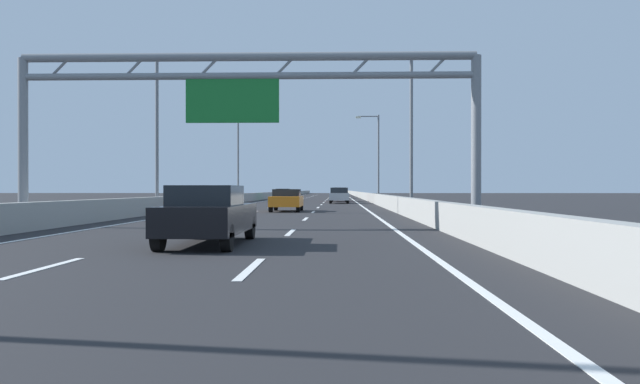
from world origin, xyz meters
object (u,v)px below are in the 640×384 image
object	(u,v)px
red_car	(339,194)
orange_car	(287,200)
streetlamp_left_far	(240,153)
blue_car	(340,193)
streetlamp_right_mid	(407,122)
silver_car	(339,195)
black_car	(209,214)
yellow_car	(339,194)
green_car	(283,194)
streetlamp_left_mid	(161,123)
streetlamp_right_far	(376,152)
sign_gantry	(245,93)

from	to	relation	value
red_car	orange_car	bearing A→B (deg)	-96.04
streetlamp_left_far	blue_car	world-z (taller)	streetlamp_left_far
streetlamp_right_mid	silver_car	xyz separation A→B (m)	(-4.07, 23.76, -4.61)
black_car	yellow_car	distance (m)	79.36
red_car	green_car	bearing A→B (deg)	130.46
streetlamp_left_mid	silver_car	distance (m)	26.53
streetlamp_right_far	yellow_car	world-z (taller)	streetlamp_right_far
streetlamp_right_far	streetlamp_left_mid	bearing A→B (deg)	-115.94
streetlamp_left_far	streetlamp_right_far	world-z (taller)	same
silver_car	black_car	distance (m)	46.12
orange_car	blue_car	world-z (taller)	blue_car
blue_car	red_car	distance (m)	41.76
streetlamp_right_far	black_car	bearing A→B (deg)	-97.92
blue_car	yellow_car	bearing A→B (deg)	-90.53
black_car	green_car	size ratio (longest dim) A/B	1.12
silver_car	blue_car	bearing A→B (deg)	89.75
sign_gantry	streetlamp_right_far	bearing A→B (deg)	80.63
sign_gantry	orange_car	distance (m)	16.78
streetlamp_right_mid	sign_gantry	bearing A→B (deg)	-116.69
streetlamp_left_mid	silver_car	size ratio (longest dim) A/B	2.07
black_car	streetlamp_right_far	bearing A→B (deg)	82.08
streetlamp_left_mid	yellow_car	distance (m)	58.27
sign_gantry	streetlamp_left_mid	world-z (taller)	streetlamp_left_mid
streetlamp_left_far	orange_car	distance (m)	30.73
streetlamp_left_mid	red_car	xyz separation A→B (m)	(10.89, 32.78, -4.61)
sign_gantry	black_car	bearing A→B (deg)	-88.63
streetlamp_left_mid	yellow_car	bearing A→B (deg)	79.16
streetlamp_right_mid	orange_car	bearing A→B (deg)	170.23
red_car	silver_car	bearing A→B (deg)	-90.14
streetlamp_left_far	black_car	distance (m)	53.67
yellow_car	blue_car	distance (m)	17.50
streetlamp_left_far	yellow_car	size ratio (longest dim) A/B	2.07
streetlamp_right_mid	silver_car	world-z (taller)	streetlamp_right_mid
streetlamp_left_mid	streetlamp_right_far	world-z (taller)	same
streetlamp_left_far	green_car	distance (m)	11.99
streetlamp_left_mid	black_car	world-z (taller)	streetlamp_left_mid
green_car	yellow_car	world-z (taller)	green_car
black_car	orange_car	world-z (taller)	black_car
streetlamp_right_mid	blue_car	bearing A→B (deg)	92.95
sign_gantry	black_car	xyz separation A→B (m)	(0.17, -7.26, -4.11)
streetlamp_left_mid	green_car	size ratio (longest dim) A/B	2.28
streetlamp_right_far	orange_car	xyz separation A→B (m)	(-7.38, -29.42, -4.67)
blue_car	streetlamp_left_far	bearing A→B (deg)	-104.18
sign_gantry	blue_car	xyz separation A→B (m)	(3.69, 89.53, -4.09)
streetlamp_right_mid	orange_car	xyz separation A→B (m)	(-7.38, 1.27, -4.67)
streetlamp_left_mid	orange_car	world-z (taller)	streetlamp_left_mid
sign_gantry	black_car	world-z (taller)	sign_gantry
streetlamp_right_mid	red_car	world-z (taller)	streetlamp_right_mid
streetlamp_left_mid	sign_gantry	bearing A→B (deg)	-63.73
blue_car	red_car	world-z (taller)	red_car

